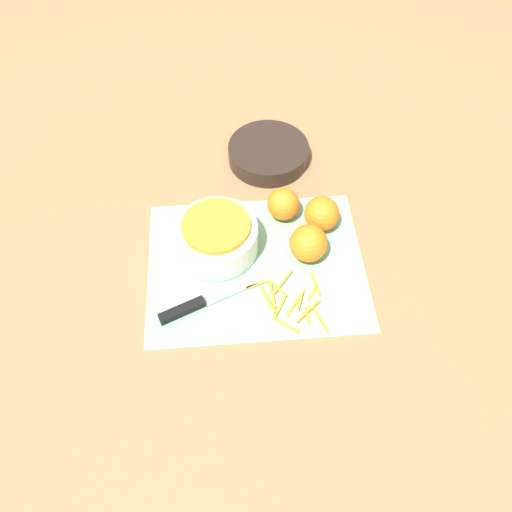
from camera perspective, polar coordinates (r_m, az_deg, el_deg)
ground_plane at (r=1.10m, az=-0.00°, el=-1.09°), size 4.00×4.00×0.00m
cutting_board at (r=1.09m, az=-0.00°, el=-1.00°), size 0.47×0.37×0.01m
bowl_speckled at (r=1.09m, az=-4.47°, el=2.24°), size 0.18×0.18×0.09m
bowl_dark at (r=1.30m, az=1.43°, el=11.68°), size 0.20×0.20×0.05m
knife at (r=1.04m, az=-7.24°, el=-5.67°), size 0.22×0.11×0.02m
orange_left at (r=1.08m, az=6.02°, el=1.45°), size 0.08×0.08×0.08m
orange_right at (r=1.15m, az=3.15°, el=5.93°), size 0.08×0.08×0.08m
orange_back at (r=1.14m, az=7.53°, el=4.81°), size 0.08×0.08×0.08m
peel_pile at (r=1.04m, az=4.07°, el=-5.06°), size 0.16×0.15×0.01m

